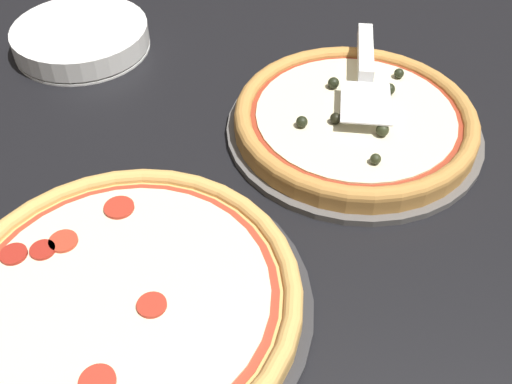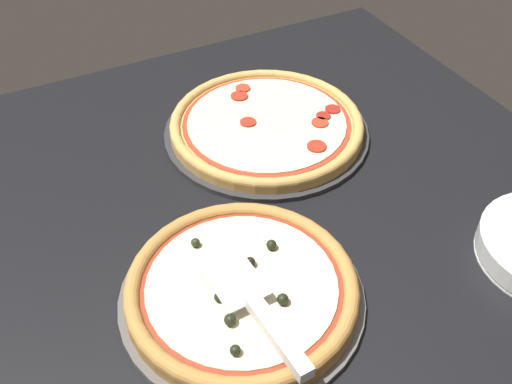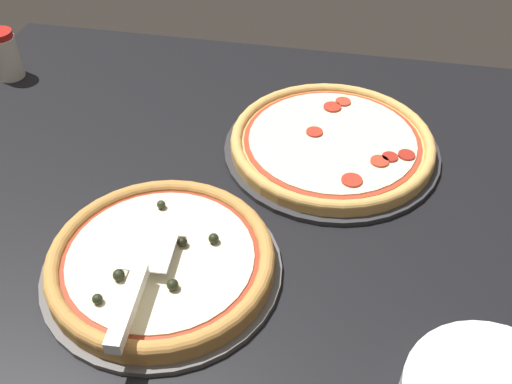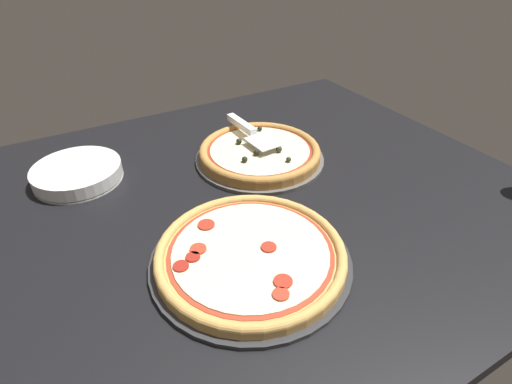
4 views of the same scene
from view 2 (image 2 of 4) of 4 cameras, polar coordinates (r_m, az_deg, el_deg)
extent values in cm
cube|color=black|center=(103.01, -1.62, -4.11)|extent=(132.74, 120.61, 3.60)
cylinder|color=#565451|center=(91.44, -1.34, -9.98)|extent=(36.99, 36.99, 1.00)
cylinder|color=#B77F3D|center=(90.19, -1.36, -9.36)|extent=(34.77, 34.77, 2.16)
torus|color=#B77F3D|center=(89.35, -1.37, -8.93)|extent=(34.77, 34.77, 2.40)
cylinder|color=maroon|center=(89.29, -1.37, -8.90)|extent=(30.22, 30.22, 0.15)
cylinder|color=beige|center=(89.19, -1.37, -8.85)|extent=(28.51, 28.51, 0.40)
sphere|color=black|center=(86.33, 2.56, -10.16)|extent=(1.70, 1.70, 1.70)
sphere|color=black|center=(86.82, -3.56, -9.95)|extent=(1.43, 1.43, 1.43)
sphere|color=black|center=(81.62, -1.99, -14.82)|extent=(1.51, 1.51, 1.51)
sphere|color=#282D19|center=(93.93, -5.79, -4.82)|extent=(1.44, 1.44, 1.44)
sphere|color=#282D19|center=(89.93, -4.75, -7.37)|extent=(1.79, 1.79, 1.79)
sphere|color=black|center=(84.20, -2.48, -12.06)|extent=(1.76, 1.76, 1.76)
sphere|color=black|center=(90.71, -0.57, -6.69)|extent=(1.59, 1.59, 1.59)
sphere|color=black|center=(93.06, 1.48, -5.05)|extent=(1.62, 1.62, 1.62)
cylinder|color=#2D2D30|center=(121.29, 1.00, 5.75)|extent=(41.13, 41.13, 1.00)
cylinder|color=tan|center=(120.48, 1.01, 6.27)|extent=(38.66, 38.66, 1.73)
torus|color=tan|center=(119.97, 1.02, 6.60)|extent=(38.66, 38.66, 2.12)
cylinder|color=#A33823|center=(119.93, 1.02, 6.63)|extent=(33.61, 33.61, 0.15)
cylinder|color=beige|center=(119.85, 1.02, 6.68)|extent=(31.70, 31.70, 0.40)
cylinder|color=maroon|center=(123.76, 7.31, 7.83)|extent=(3.09, 3.09, 0.40)
cylinder|color=maroon|center=(121.58, 6.42, 7.21)|extent=(2.89, 2.89, 0.40)
cylinder|color=#B73823|center=(119.65, 6.10, 6.59)|extent=(3.33, 3.33, 0.40)
cylinder|color=#B73823|center=(129.32, -1.27, 9.85)|extent=(3.11, 3.11, 0.40)
cylinder|color=#AD2D1E|center=(126.83, -1.61, 9.12)|extent=(3.56, 3.56, 0.40)
cylinder|color=#AD2D1E|center=(113.49, 5.79, 4.35)|extent=(3.67, 3.67, 0.40)
cylinder|color=#AD2D1E|center=(119.13, -0.77, 6.67)|extent=(3.18, 3.18, 0.40)
cube|color=silver|center=(87.13, -2.03, -8.35)|extent=(7.63, 10.15, 0.24)
cube|color=white|center=(80.40, 2.13, -13.53)|extent=(3.07, 13.82, 2.00)
camera|label=1|loc=(1.24, -17.83, 32.93)|focal=42.00mm
camera|label=3|loc=(0.50, 73.75, 11.52)|focal=42.00mm
camera|label=4|loc=(1.57, 1.80, 37.10)|focal=28.00mm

